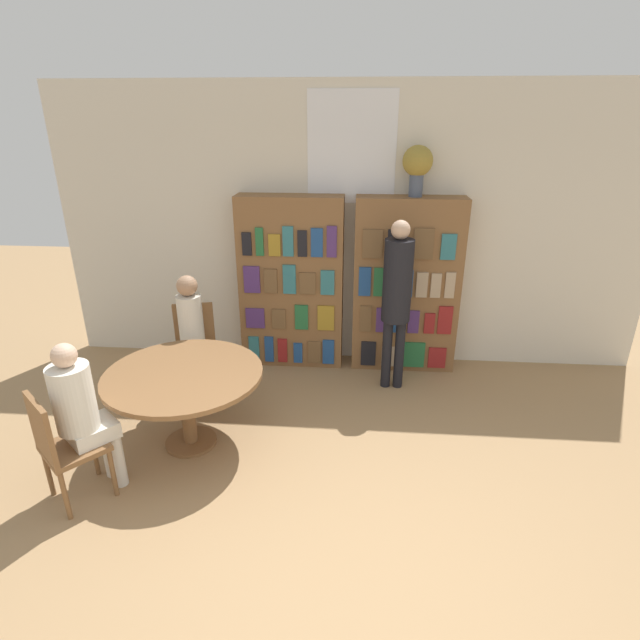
# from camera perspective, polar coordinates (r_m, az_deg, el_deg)

# --- Properties ---
(ground_plane) EXTENTS (16.00, 16.00, 0.00)m
(ground_plane) POSITION_cam_1_polar(r_m,az_deg,el_deg) (3.42, 1.16, -28.86)
(ground_plane) COLOR #9E7A51
(wall_back) EXTENTS (6.40, 0.07, 3.00)m
(wall_back) POSITION_cam_1_polar(r_m,az_deg,el_deg) (5.49, 3.43, 10.23)
(wall_back) COLOR beige
(wall_back) RESTS_ON ground_plane
(bookshelf_left) EXTENTS (1.13, 0.34, 1.90)m
(bookshelf_left) POSITION_cam_1_polar(r_m,az_deg,el_deg) (5.50, -3.28, 4.20)
(bookshelf_left) COLOR brown
(bookshelf_left) RESTS_ON ground_plane
(bookshelf_right) EXTENTS (1.13, 0.34, 1.90)m
(bookshelf_right) POSITION_cam_1_polar(r_m,az_deg,el_deg) (5.48, 9.79, 3.81)
(bookshelf_right) COLOR brown
(bookshelf_right) RESTS_ON ground_plane
(flower_vase) EXTENTS (0.30, 0.30, 0.50)m
(flower_vase) POSITION_cam_1_polar(r_m,az_deg,el_deg) (5.23, 11.07, 17.07)
(flower_vase) COLOR #475166
(flower_vase) RESTS_ON bookshelf_right
(reading_table) EXTENTS (1.31, 1.31, 0.70)m
(reading_table) POSITION_cam_1_polar(r_m,az_deg,el_deg) (4.32, -15.24, -6.99)
(reading_table) COLOR brown
(reading_table) RESTS_ON ground_plane
(chair_near_camera) EXTENTS (0.56, 0.56, 0.90)m
(chair_near_camera) POSITION_cam_1_polar(r_m,az_deg,el_deg) (4.08, -27.42, -12.46)
(chair_near_camera) COLOR brown
(chair_near_camera) RESTS_ON ground_plane
(chair_left_side) EXTENTS (0.48, 0.48, 0.90)m
(chair_left_side) POSITION_cam_1_polar(r_m,az_deg,el_deg) (5.25, -14.11, -2.61)
(chair_left_side) COLOR brown
(chair_left_side) RESTS_ON ground_plane
(seated_reader_left) EXTENTS (0.31, 0.38, 1.27)m
(seated_reader_left) POSITION_cam_1_polar(r_m,az_deg,el_deg) (4.99, -14.50, -1.25)
(seated_reader_left) COLOR beige
(seated_reader_left) RESTS_ON ground_plane
(seated_reader_right) EXTENTS (0.43, 0.43, 1.24)m
(seated_reader_right) POSITION_cam_1_polar(r_m,az_deg,el_deg) (4.01, -25.57, -9.17)
(seated_reader_right) COLOR silver
(seated_reader_right) RESTS_ON ground_plane
(librarian_standing) EXTENTS (0.29, 0.56, 1.76)m
(librarian_standing) POSITION_cam_1_polar(r_m,az_deg,el_deg) (4.95, 8.80, 3.39)
(librarian_standing) COLOR black
(librarian_standing) RESTS_ON ground_plane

